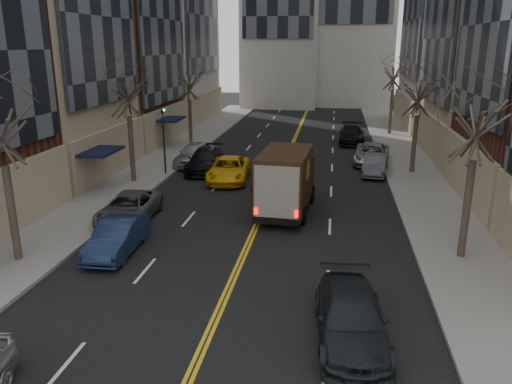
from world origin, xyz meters
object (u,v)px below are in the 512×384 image
at_px(taxi, 229,169).
at_px(observer_sedan, 351,318).
at_px(ups_truck, 286,181).
at_px(pedestrian, 254,183).

bearing_deg(taxi, observer_sedan, -71.78).
bearing_deg(ups_truck, observer_sedan, -71.53).
distance_m(observer_sedan, taxi, 18.48).
height_order(ups_truck, observer_sedan, ups_truck).
height_order(observer_sedan, taxi, taxi).
bearing_deg(taxi, ups_truck, -58.14).
bearing_deg(observer_sedan, ups_truck, 100.39).
distance_m(taxi, pedestrian, 4.03).
distance_m(ups_truck, pedestrian, 3.16).
xyz_separation_m(ups_truck, observer_sedan, (3.00, -11.36, -0.96)).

